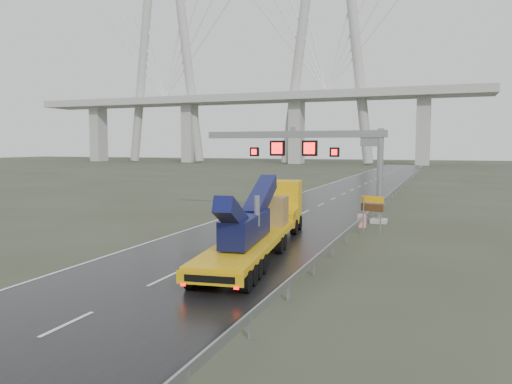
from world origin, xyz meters
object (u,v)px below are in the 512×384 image
at_px(heavy_haul_truck, 265,219).
at_px(striped_barrier, 362,221).
at_px(sign_gantry, 318,149).
at_px(exit_sign_pair, 372,207).

height_order(heavy_haul_truck, striped_barrier, heavy_haul_truck).
relative_size(sign_gantry, heavy_haul_truck, 0.83).
bearing_deg(striped_barrier, heavy_haul_truck, -133.62).
height_order(sign_gantry, striped_barrier, sign_gantry).
distance_m(heavy_haul_truck, striped_barrier, 9.89).
relative_size(heavy_haul_truck, striped_barrier, 18.32).
xyz_separation_m(heavy_haul_truck, exit_sign_pair, (5.32, 6.01, 0.24)).
relative_size(sign_gantry, striped_barrier, 15.22).
height_order(sign_gantry, heavy_haul_truck, sign_gantry).
distance_m(exit_sign_pair, striped_barrier, 3.36).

